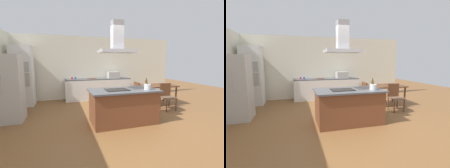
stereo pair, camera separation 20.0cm
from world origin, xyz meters
TOP-DOWN VIEW (x-y plane):
  - ground at (0.00, 1.50)m, footprint 16.00×16.00m
  - wall_back at (0.00, 3.25)m, footprint 7.20×0.10m
  - kitchen_island at (0.00, 0.00)m, footprint 1.79×0.97m
  - cooktop at (-0.18, 0.00)m, footprint 0.60×0.44m
  - tea_kettle at (0.60, -0.20)m, footprint 0.23×0.18m
  - olive_oil_bottle at (0.73, 0.08)m, footprint 0.06×0.06m
  - back_counter at (-0.04, 2.88)m, footprint 2.79×0.62m
  - countertop_microwave at (0.65, 2.88)m, footprint 0.50×0.38m
  - coffee_mug_red at (-1.15, 2.89)m, footprint 0.08×0.08m
  - coffee_mug_blue at (-1.01, 2.86)m, footprint 0.08×0.08m
  - cutting_board at (-0.32, 2.93)m, footprint 0.34×0.24m
  - wall_oven_stack at (-2.90, 2.65)m, footprint 0.70×0.66m
  - refrigerator at (-2.98, 0.99)m, footprint 0.80×0.73m
  - dining_table at (1.85, 1.32)m, footprint 1.40×0.90m
  - chair_facing_island at (1.85, 0.65)m, footprint 0.42×0.42m
  - chair_at_left_end at (0.93, 1.32)m, footprint 0.42×0.42m
  - range_hood at (-0.18, 0.00)m, footprint 0.90×0.55m

SIDE VIEW (x-z plane):
  - ground at x=0.00m, z-range 0.00..0.00m
  - back_counter at x=-0.04m, z-range 0.00..0.90m
  - kitchen_island at x=0.00m, z-range 0.00..0.90m
  - chair_facing_island at x=1.85m, z-range 0.06..0.95m
  - chair_at_left_end at x=0.93m, z-range 0.06..0.95m
  - dining_table at x=1.85m, z-range 0.29..1.04m
  - cooktop at x=-0.18m, z-range 0.90..0.91m
  - cutting_board at x=-0.32m, z-range 0.90..0.92m
  - refrigerator at x=-2.98m, z-range 0.00..1.82m
  - coffee_mug_red at x=-1.15m, z-range 0.90..0.99m
  - coffee_mug_blue at x=-1.01m, z-range 0.90..0.99m
  - tea_kettle at x=0.60m, z-range 0.89..1.06m
  - olive_oil_bottle at x=0.73m, z-range 0.88..1.14m
  - countertop_microwave at x=0.65m, z-range 0.90..1.18m
  - wall_oven_stack at x=-2.90m, z-range 0.00..2.20m
  - wall_back at x=0.00m, z-range 0.00..2.70m
  - range_hood at x=-0.18m, z-range 1.71..2.49m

